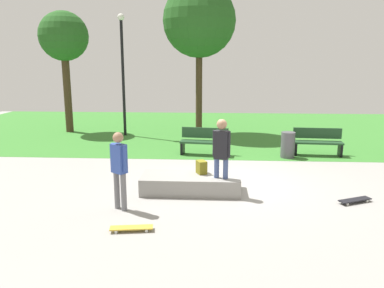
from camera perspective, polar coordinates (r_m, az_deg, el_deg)
name	(u,v)px	position (r m, az deg, el deg)	size (l,w,h in m)	color
ground_plane	(229,183)	(10.01, 5.59, -5.91)	(28.00, 28.00, 0.00)	gray
grass_lawn	(223,129)	(17.98, 4.64, 2.24)	(26.60, 11.60, 0.01)	#387A2D
concrete_ledge	(191,184)	(9.29, -0.20, -5.94)	(2.37, 0.97, 0.41)	gray
backpack_on_ledge	(201,167)	(9.35, 1.43, -3.49)	(0.28, 0.20, 0.32)	olive
skater_performing_trick	(119,165)	(8.13, -10.85, -3.11)	(0.38, 0.35, 1.68)	slate
skater_watching	(221,151)	(8.88, 4.42, -1.01)	(0.41, 0.29, 1.82)	#3F5184
skateboard_by_ledge	(131,228)	(7.37, -9.05, -12.28)	(0.82, 0.31, 0.08)	gold
skateboard_spare	(355,200)	(9.38, 23.20, -7.70)	(0.81, 0.52, 0.08)	black
park_bench_far_left	(204,141)	(12.90, 1.84, 0.48)	(1.65, 0.68, 0.91)	#1E4223
park_bench_far_right	(318,141)	(13.52, 18.29, 0.40)	(1.63, 0.58, 0.91)	#1E4223
tree_slender_maple	(64,38)	(17.91, -18.65, 14.77)	(2.12, 2.12, 5.25)	#42301E
tree_young_birch	(199,21)	(16.66, 1.09, 17.90)	(3.05, 3.05, 6.31)	#42301E
lamp_post	(123,65)	(16.39, -10.34, 11.60)	(0.28, 0.28, 5.02)	black
trash_bin	(288,145)	(12.91, 14.14, -0.13)	(0.45, 0.45, 0.85)	#4C4C51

